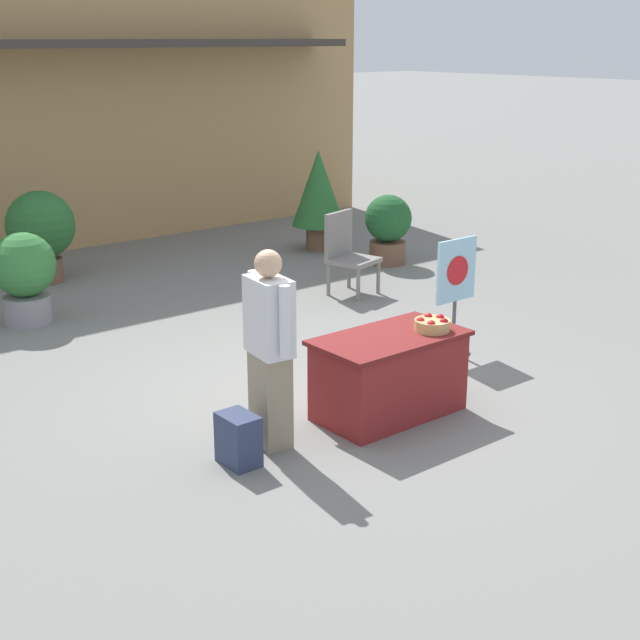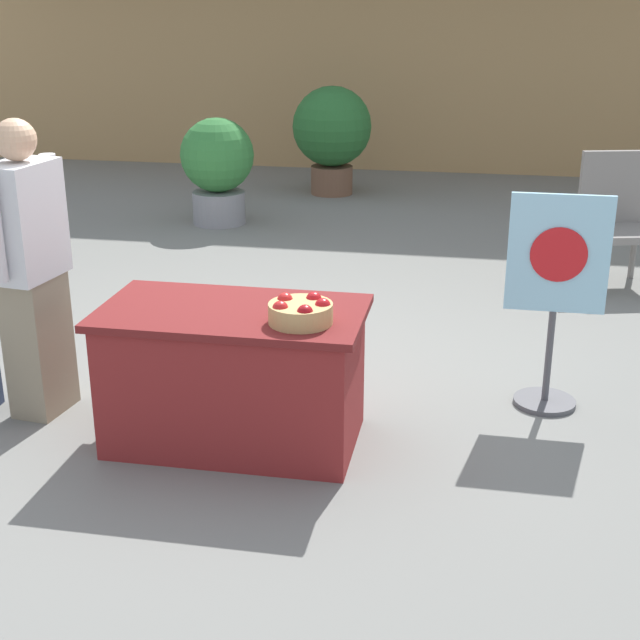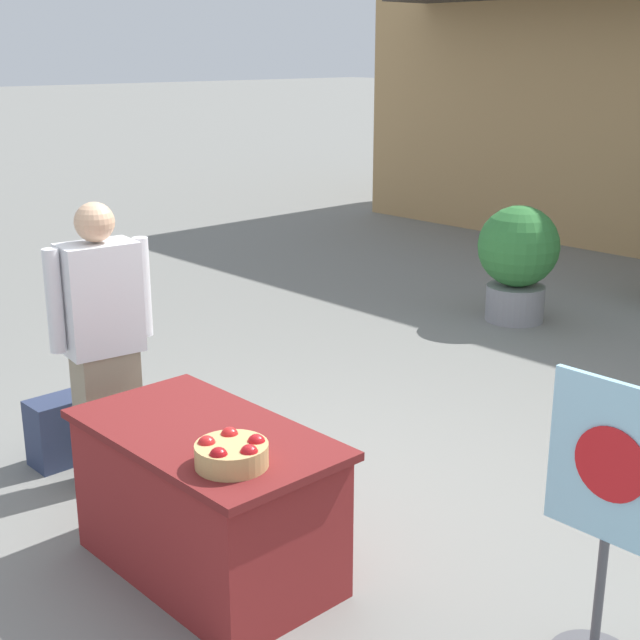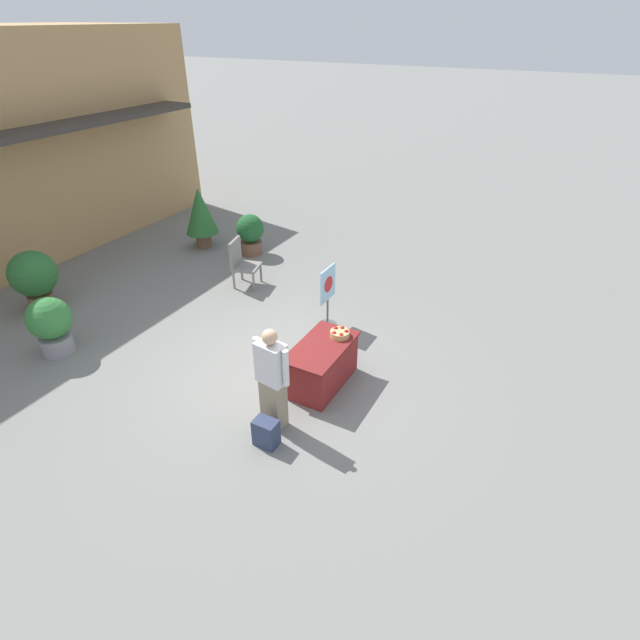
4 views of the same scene
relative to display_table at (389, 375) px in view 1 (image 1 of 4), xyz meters
name	(u,v)px [view 1 (image 1 of 4)]	position (x,y,z in m)	size (l,w,h in m)	color
ground_plane	(319,390)	(-0.13, 0.84, -0.38)	(120.00, 120.00, 0.00)	slate
display_table	(389,375)	(0.00, 0.00, 0.00)	(1.37, 0.75, 0.75)	maroon
apple_basket	(432,324)	(0.39, -0.13, 0.43)	(0.32, 0.32, 0.13)	tan
person_visitor	(270,348)	(-1.18, 0.16, 0.47)	(0.31, 0.61, 1.66)	gray
backpack	(238,439)	(-1.59, 0.03, -0.17)	(0.24, 0.34, 0.42)	#2D3856
poster_board	(455,293)	(1.66, 0.76, 0.29)	(0.55, 0.36, 1.25)	#4C4C51
patio_chair	(347,250)	(2.30, 3.25, 0.21)	(0.67, 0.67, 1.07)	gray
potted_plant_near_right	(41,229)	(-0.57, 6.30, 0.37)	(0.93, 0.93, 1.26)	brown
potted_plant_far_right	(388,226)	(3.82, 4.09, 0.19)	(0.70, 0.70, 1.03)	brown
potted_plant_near_left	(24,273)	(-1.48, 4.63, 0.24)	(0.75, 0.75, 1.09)	gray
potted_plant_far_left	(318,191)	(3.62, 5.48, 0.55)	(0.84, 0.84, 1.57)	brown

